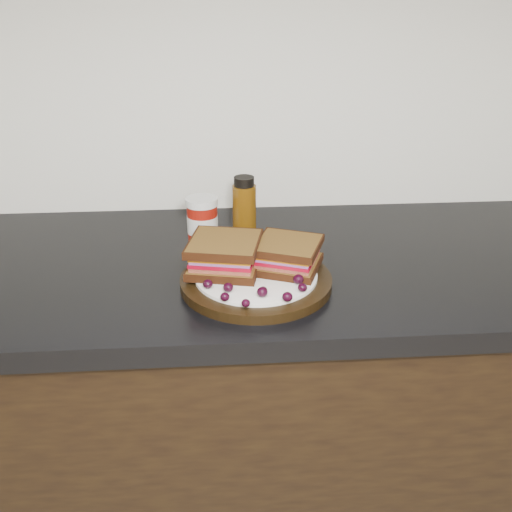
{
  "coord_description": "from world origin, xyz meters",
  "views": [
    {
      "loc": [
        0.15,
        0.66,
        1.4
      ],
      "look_at": [
        0.22,
        1.59,
        0.96
      ],
      "focal_mm": 40.0,
      "sensor_mm": 36.0,
      "label": 1
    }
  ],
  "objects_px": {
    "sandwich_left": "(225,254)",
    "condiment_jar": "(202,220)",
    "plate": "(256,281)",
    "oil_bottle": "(244,209)"
  },
  "relations": [
    {
      "from": "sandwich_left",
      "to": "condiment_jar",
      "type": "xyz_separation_m",
      "value": [
        -0.04,
        0.18,
        -0.0
      ]
    },
    {
      "from": "plate",
      "to": "sandwich_left",
      "type": "xyz_separation_m",
      "value": [
        -0.06,
        0.03,
        0.04
      ]
    },
    {
      "from": "plate",
      "to": "oil_bottle",
      "type": "height_order",
      "value": "oil_bottle"
    },
    {
      "from": "plate",
      "to": "oil_bottle",
      "type": "relative_size",
      "value": 1.98
    },
    {
      "from": "oil_bottle",
      "to": "sandwich_left",
      "type": "bearing_deg",
      "value": -103.84
    },
    {
      "from": "condiment_jar",
      "to": "oil_bottle",
      "type": "bearing_deg",
      "value": 6.01
    },
    {
      "from": "sandwich_left",
      "to": "condiment_jar",
      "type": "relative_size",
      "value": 1.27
    },
    {
      "from": "condiment_jar",
      "to": "plate",
      "type": "bearing_deg",
      "value": -64.05
    },
    {
      "from": "condiment_jar",
      "to": "oil_bottle",
      "type": "xyz_separation_m",
      "value": [
        0.09,
        0.01,
        0.02
      ]
    },
    {
      "from": "sandwich_left",
      "to": "oil_bottle",
      "type": "height_order",
      "value": "oil_bottle"
    }
  ]
}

